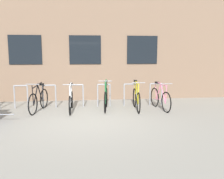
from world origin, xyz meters
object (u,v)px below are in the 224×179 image
Objects in this scene: bicycle_black at (39,100)px; bicycle_green at (106,98)px; bicycle_yellow at (136,99)px; bicycle_white at (71,101)px; bicycle_pink at (160,98)px.

bicycle_black is 2.32m from bicycle_green.
bicycle_green is at bearing 0.60° from bicycle_black.
bicycle_white is at bearing 178.82° from bicycle_yellow.
bicycle_pink is 0.86m from bicycle_yellow.
bicycle_white is at bearing -174.30° from bicycle_green.
bicycle_green is at bearing 5.70° from bicycle_white.
bicycle_pink is 0.99× the size of bicycle_yellow.
bicycle_white is at bearing 179.10° from bicycle_pink.
bicycle_black is at bearing 174.91° from bicycle_white.
bicycle_black is 4.25m from bicycle_pink.
bicycle_yellow is at bearing -9.01° from bicycle_green.
bicycle_green reaches higher than bicycle_pink.
bicycle_white is 1.10m from bicycle_black.
bicycle_white is 0.99× the size of bicycle_green.
bicycle_black is 1.00× the size of bicycle_pink.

